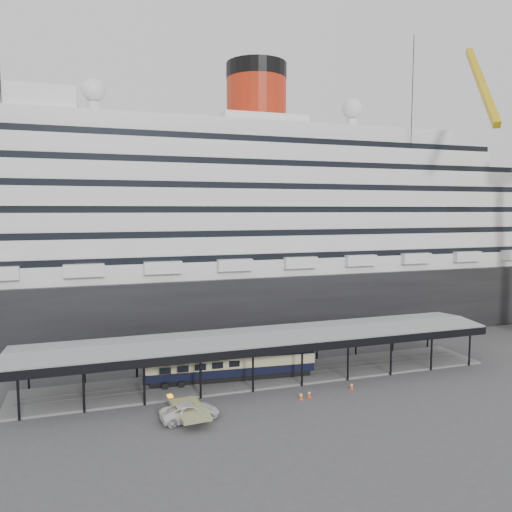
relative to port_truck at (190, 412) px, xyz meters
name	(u,v)px	position (x,y,z in m)	size (l,w,h in m)	color
ground	(281,392)	(10.80, 4.03, -0.78)	(200.00, 200.00, 0.00)	#3D3D40
cruise_ship	(211,218)	(10.85, 36.03, 17.57)	(130.00, 30.00, 43.90)	black
platform_canopy	(265,358)	(10.80, 9.03, 1.58)	(56.00, 9.18, 5.30)	slate
port_truck	(190,412)	(0.00, 0.00, 0.00)	(2.58, 5.61, 1.56)	silver
pullman_carriage	(231,361)	(6.63, 9.03, 1.56)	(19.54, 4.12, 19.05)	black
traffic_cone_left	(301,396)	(11.95, 1.24, -0.36)	(0.55, 0.55, 0.85)	#EE4F0D
traffic_cone_mid	(309,394)	(13.03, 1.54, -0.38)	(0.51, 0.51, 0.79)	#F4410D
traffic_cone_right	(352,386)	(18.43, 2.19, -0.37)	(0.55, 0.55, 0.82)	#FA4A0D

